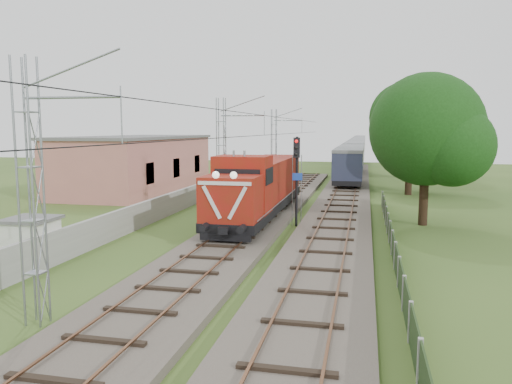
% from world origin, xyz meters
% --- Properties ---
extents(ground, '(140.00, 140.00, 0.00)m').
position_xyz_m(ground, '(0.00, 0.00, 0.00)').
color(ground, '#37531F').
rests_on(ground, ground).
extents(track_main, '(4.20, 70.00, 0.45)m').
position_xyz_m(track_main, '(0.00, 7.00, 0.18)').
color(track_main, '#6B6054').
rests_on(track_main, ground).
extents(track_side, '(4.20, 80.00, 0.45)m').
position_xyz_m(track_side, '(5.00, 20.00, 0.18)').
color(track_side, '#6B6054').
rests_on(track_side, ground).
extents(catenary, '(3.31, 70.00, 8.00)m').
position_xyz_m(catenary, '(-2.95, 12.00, 4.05)').
color(catenary, gray).
rests_on(catenary, ground).
extents(boundary_wall, '(0.25, 40.00, 1.50)m').
position_xyz_m(boundary_wall, '(-6.50, 12.00, 0.75)').
color(boundary_wall, '#9E9E99').
rests_on(boundary_wall, ground).
extents(station_building, '(8.40, 20.40, 5.22)m').
position_xyz_m(station_building, '(-15.00, 24.00, 2.63)').
color(station_building, '#B36860').
rests_on(station_building, ground).
extents(fence, '(0.12, 32.00, 1.20)m').
position_xyz_m(fence, '(8.00, 3.00, 0.60)').
color(fence, black).
rests_on(fence, ground).
extents(locomotive, '(2.99, 17.07, 4.34)m').
position_xyz_m(locomotive, '(0.00, 10.64, 2.24)').
color(locomotive, black).
rests_on(locomotive, ground).
extents(coach_rake, '(2.87, 107.19, 3.31)m').
position_xyz_m(coach_rake, '(5.00, 79.31, 2.41)').
color(coach_rake, black).
rests_on(coach_rake, ground).
extents(signal_post, '(0.60, 0.47, 5.46)m').
position_xyz_m(signal_post, '(2.63, 8.87, 3.75)').
color(signal_post, black).
rests_on(signal_post, ground).
extents(relay_hut, '(2.12, 2.12, 2.11)m').
position_xyz_m(relay_hut, '(-7.40, -2.26, 1.07)').
color(relay_hut, silver).
rests_on(relay_hut, ground).
extents(tree_a, '(7.17, 6.83, 9.30)m').
position_xyz_m(tree_a, '(10.31, 11.02, 5.80)').
color(tree_a, '#312114').
rests_on(tree_a, ground).
extents(tree_b, '(7.45, 7.09, 9.65)m').
position_xyz_m(tree_b, '(12.06, 27.47, 6.02)').
color(tree_b, '#312114').
rests_on(tree_b, ground).
extents(tree_c, '(6.19, 5.90, 8.03)m').
position_xyz_m(tree_c, '(10.58, 25.67, 5.00)').
color(tree_c, '#312114').
rests_on(tree_c, ground).
extents(tree_d, '(8.42, 8.02, 10.92)m').
position_xyz_m(tree_d, '(13.77, 40.46, 6.82)').
color(tree_d, '#312114').
rests_on(tree_d, ground).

